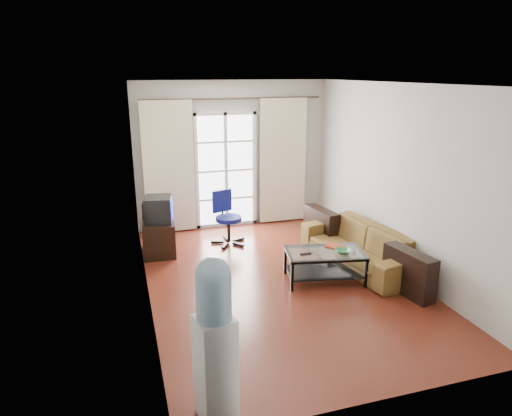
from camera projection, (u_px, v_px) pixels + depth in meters
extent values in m
plane|color=maroon|center=(279.00, 280.00, 6.49)|extent=(5.20, 5.20, 0.00)
plane|color=white|center=(282.00, 83.00, 5.71)|extent=(5.20, 5.20, 0.00)
cube|color=#BAB9B0|center=(233.00, 155.00, 8.48)|extent=(3.60, 0.02, 2.70)
cube|color=#BAB9B0|center=(388.00, 263.00, 3.71)|extent=(3.60, 0.02, 2.70)
cube|color=#BAB9B0|center=(142.00, 198.00, 5.60)|extent=(0.02, 5.20, 2.70)
cube|color=#BAB9B0|center=(397.00, 179.00, 6.60)|extent=(0.02, 5.20, 2.70)
cube|color=white|center=(226.00, 170.00, 8.48)|extent=(1.01, 0.02, 2.04)
cube|color=white|center=(226.00, 171.00, 8.46)|extent=(1.16, 0.06, 2.15)
cylinder|color=#4C3F2D|center=(233.00, 99.00, 8.09)|extent=(3.30, 0.04, 0.04)
cube|color=beige|center=(169.00, 168.00, 8.08)|extent=(0.90, 0.07, 2.35)
cube|color=beige|center=(283.00, 161.00, 8.68)|extent=(0.90, 0.07, 2.35)
cube|color=gray|center=(275.00, 205.00, 8.90)|extent=(0.64, 0.12, 0.64)
imported|color=brown|center=(359.00, 246.00, 6.92)|extent=(2.32, 1.43, 0.61)
cube|color=silver|center=(325.00, 252.00, 6.35)|extent=(1.18, 0.81, 0.01)
cube|color=black|center=(324.00, 272.00, 6.44)|extent=(1.11, 0.74, 0.01)
cube|color=black|center=(292.00, 276.00, 6.10)|extent=(0.05, 0.05, 0.43)
cube|color=black|center=(366.00, 273.00, 6.20)|extent=(0.05, 0.05, 0.43)
cube|color=black|center=(285.00, 260.00, 6.63)|extent=(0.05, 0.05, 0.43)
cube|color=black|center=(354.00, 257.00, 6.73)|extent=(0.05, 0.05, 0.43)
imported|color=green|center=(343.00, 251.00, 6.29)|extent=(0.33, 0.33, 0.05)
imported|color=maroon|center=(332.00, 249.00, 6.42)|extent=(0.44, 0.44, 0.02)
cube|color=black|center=(306.00, 254.00, 6.25)|extent=(0.16, 0.04, 0.02)
cube|color=black|center=(159.00, 237.00, 7.38)|extent=(0.54, 0.77, 0.55)
cube|color=black|center=(158.00, 209.00, 7.22)|extent=(0.47, 0.50, 0.41)
cube|color=#0C19E5|center=(172.00, 209.00, 7.25)|extent=(0.07, 0.35, 0.30)
cube|color=black|center=(147.00, 210.00, 7.20)|extent=(0.17, 0.32, 0.27)
cylinder|color=black|center=(229.00, 231.00, 7.79)|extent=(0.05, 0.05, 0.46)
cylinder|color=navy|center=(229.00, 219.00, 7.72)|extent=(0.44, 0.44, 0.07)
cube|color=navy|center=(222.00, 201.00, 7.80)|extent=(0.36, 0.17, 0.38)
cube|color=white|center=(216.00, 368.00, 3.81)|extent=(0.35, 0.35, 0.95)
cylinder|color=#82A9C9|center=(214.00, 297.00, 3.62)|extent=(0.29, 0.29, 0.38)
sphere|color=#82A9C9|center=(213.00, 275.00, 3.56)|extent=(0.29, 0.29, 0.29)
cube|color=black|center=(231.00, 329.00, 3.78)|extent=(0.06, 0.12, 0.10)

